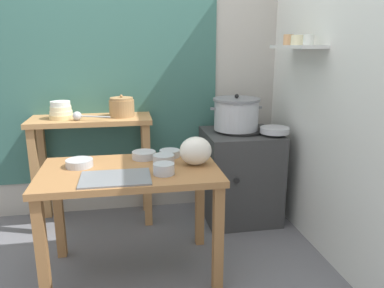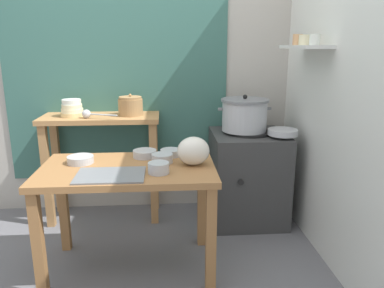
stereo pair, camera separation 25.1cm
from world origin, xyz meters
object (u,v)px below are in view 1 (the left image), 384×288
object	(u,v)px
prep_table	(131,185)
serving_tray	(116,178)
ladle	(79,116)
bowl_stack_enamel	(61,111)
prep_bowl_3	(164,159)
back_shelf_table	(92,144)
clay_pot	(122,107)
wide_pan	(275,130)
prep_bowl_0	(79,163)
plastic_bag	(196,151)
steamer_pot	(236,114)
stove_block	(240,175)
prep_bowl_4	(170,153)
prep_bowl_1	(144,155)
prep_bowl_2	(164,168)

from	to	relation	value
prep_table	serving_tray	world-z (taller)	serving_tray
serving_tray	ladle	bearing A→B (deg)	107.93
bowl_stack_enamel	prep_bowl_3	size ratio (longest dim) A/B	1.33
back_shelf_table	clay_pot	world-z (taller)	clay_pot
wide_pan	prep_bowl_3	bearing A→B (deg)	-153.91
prep_bowl_0	wide_pan	bearing A→B (deg)	16.27
plastic_bag	wide_pan	bearing A→B (deg)	34.89
steamer_pot	plastic_bag	world-z (taller)	steamer_pot
serving_tray	prep_bowl_0	xyz separation A→B (m)	(-0.23, 0.27, 0.02)
steamer_pot	prep_bowl_0	world-z (taller)	steamer_pot
stove_block	prep_bowl_4	bearing A→B (deg)	-144.38
prep_table	plastic_bag	distance (m)	0.46
plastic_bag	prep_bowl_3	bearing A→B (deg)	164.15
serving_tray	steamer_pot	bearing A→B (deg)	41.93
bowl_stack_enamel	prep_bowl_1	size ratio (longest dim) A/B	1.15
back_shelf_table	prep_bowl_3	xyz separation A→B (m)	(0.51, -0.75, 0.07)
prep_bowl_0	prep_bowl_1	distance (m)	0.42
back_shelf_table	wide_pan	bearing A→B (deg)	-11.25
prep_bowl_0	back_shelf_table	bearing A→B (deg)	88.28
prep_table	prep_bowl_2	size ratio (longest dim) A/B	8.66
prep_bowl_3	wide_pan	bearing A→B (deg)	26.09
bowl_stack_enamel	serving_tray	size ratio (longest dim) A/B	0.46
serving_tray	prep_bowl_2	world-z (taller)	prep_bowl_2
prep_table	prep_bowl_2	xyz separation A→B (m)	(0.20, -0.14, 0.15)
plastic_bag	prep_bowl_4	bearing A→B (deg)	124.44
stove_block	wide_pan	world-z (taller)	wide_pan
prep_bowl_2	serving_tray	bearing A→B (deg)	-173.67
back_shelf_table	prep_bowl_2	bearing A→B (deg)	-62.94
ladle	prep_bowl_1	bearing A→B (deg)	-47.26
bowl_stack_enamel	prep_bowl_2	distance (m)	1.19
prep_bowl_1	prep_table	bearing A→B (deg)	-116.00
back_shelf_table	steamer_pot	bearing A→B (deg)	-5.33
ladle	wide_pan	xyz separation A→B (m)	(1.53, -0.18, -0.13)
prep_bowl_4	clay_pot	bearing A→B (deg)	117.74
wide_pan	back_shelf_table	bearing A→B (deg)	168.75
back_shelf_table	prep_bowl_0	xyz separation A→B (m)	(-0.02, -0.72, 0.07)
steamer_pot	prep_bowl_4	size ratio (longest dim) A/B	3.11
prep_table	ladle	bearing A→B (deg)	117.51
steamer_pot	ladle	xyz separation A→B (m)	(-1.26, 0.00, 0.02)
prep_bowl_4	prep_bowl_1	bearing A→B (deg)	-175.39
back_shelf_table	prep_bowl_2	distance (m)	1.07
serving_tray	prep_bowl_1	distance (m)	0.41
prep_bowl_0	ladle	bearing A→B (deg)	95.27
ladle	prep_bowl_0	world-z (taller)	ladle
prep_bowl_3	prep_bowl_2	bearing A→B (deg)	-95.73
wide_pan	stove_block	bearing A→B (deg)	145.43
prep_bowl_1	prep_bowl_4	size ratio (longest dim) A/B	1.14
clay_pot	prep_bowl_0	bearing A→B (deg)	-110.71
ladle	wide_pan	size ratio (longest dim) A/B	1.24
prep_table	prep_bowl_2	distance (m)	0.28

